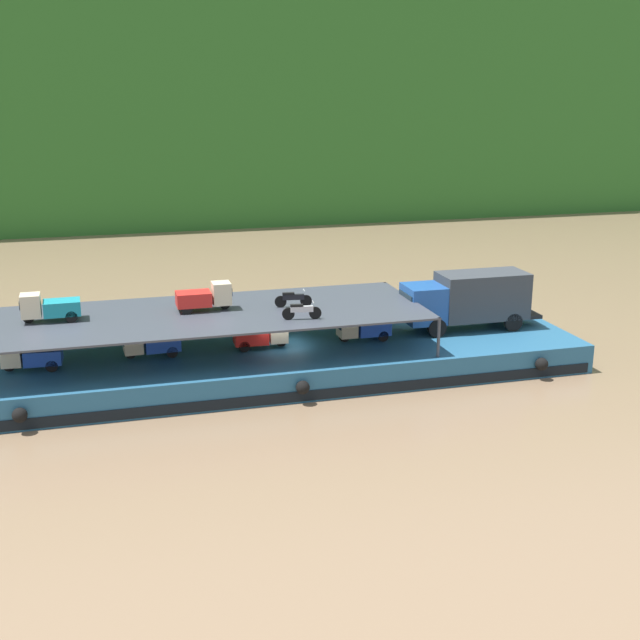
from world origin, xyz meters
name	(u,v)px	position (x,y,z in m)	size (l,w,h in m)	color
ground_plane	(281,373)	(0.00, 0.00, 0.00)	(400.00, 400.00, 0.00)	#7F664C
hillside_far_bank	(158,38)	(0.00, 63.42, 19.84)	(147.87, 38.87, 35.22)	#286023
cargo_barge	(281,359)	(0.00, -0.02, 0.75)	(31.01, 9.21, 1.50)	#23567A
covered_lorry	(469,299)	(10.52, 0.20, 3.19)	(7.88, 2.36, 3.10)	#1E4C99
cargo_rack	(205,314)	(-3.80, 0.00, 3.44)	(21.81, 7.89, 2.00)	#383D47
mini_truck_lower_stern	(30,356)	(-12.08, -0.50, 2.19)	(2.79, 1.28, 1.38)	#1E47B7
mini_truck_lower_aft	(150,343)	(-6.53, 0.01, 2.19)	(2.79, 1.29, 1.38)	#1E47B7
mini_truck_lower_mid	(262,335)	(-0.99, -0.08, 2.19)	(2.78, 1.28, 1.38)	red
mini_truck_lower_fore	(362,327)	(4.33, -0.23, 2.19)	(2.76, 1.23, 1.38)	#1E47B7
mini_truck_upper_stern	(50,307)	(-11.10, 0.55, 4.19)	(2.76, 1.23, 1.38)	teal
mini_truck_upper_mid	(205,297)	(-3.72, 0.55, 4.19)	(2.74, 1.20, 1.38)	red
motorcycle_upper_port	(301,311)	(0.51, -2.36, 3.93)	(1.90, 0.55, 0.87)	black
motorcycle_upper_centre	(293,299)	(0.67, 0.00, 3.93)	(1.90, 0.55, 0.87)	black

